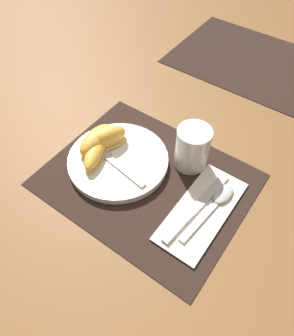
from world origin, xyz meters
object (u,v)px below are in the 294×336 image
spoon (217,201)px  citrus_wedge_1 (97,140)px  fork (110,159)px  citrus_wedge_0 (108,138)px  juice_glass (192,150)px  knife (195,209)px  citrus_wedge_2 (96,150)px  plate (119,160)px

spoon → citrus_wedge_1: size_ratio=1.57×
fork → citrus_wedge_1: (-0.05, 0.02, 0.02)m
fork → citrus_wedge_0: 0.05m
juice_glass → knife: (0.08, -0.10, -0.04)m
knife → citrus_wedge_0: (-0.26, 0.03, 0.03)m
knife → spoon: bearing=55.7°
knife → citrus_wedge_2: 0.26m
citrus_wedge_2 → citrus_wedge_0: bearing=88.6°
citrus_wedge_0 → juice_glass: bearing=23.1°
plate → spoon: (0.24, 0.03, -0.00)m
knife → citrus_wedge_1: citrus_wedge_1 is taller
knife → citrus_wedge_1: 0.27m
juice_glass → plate: bearing=-144.2°
plate → juice_glass: 0.17m
juice_glass → citrus_wedge_0: size_ratio=0.97×
spoon → citrus_wedge_0: bearing=-177.2°
citrus_wedge_1 → plate: bearing=-1.7°
fork → knife: bearing=2.0°
juice_glass → spoon: juice_glass is taller
fork → citrus_wedge_2: size_ratio=1.41×
fork → citrus_wedge_1: bearing=161.7°
plate → citrus_wedge_0: bearing=156.2°
juice_glass → spoon: (0.10, -0.06, -0.04)m
citrus_wedge_2 → citrus_wedge_1: bearing=124.7°
plate → citrus_wedge_0: size_ratio=2.20×
juice_glass → fork: bearing=-142.5°
knife → fork: (-0.22, -0.01, 0.01)m
juice_glass → knife: juice_glass is taller
plate → citrus_wedge_1: citrus_wedge_1 is taller
juice_glass → citrus_wedge_2: size_ratio=0.77×
fork → citrus_wedge_0: size_ratio=1.80×
plate → citrus_wedge_0: citrus_wedge_0 is taller
knife → citrus_wedge_1: size_ratio=1.90×
juice_glass → citrus_wedge_0: juice_glass is taller
plate → citrus_wedge_2: bearing=-156.0°
juice_glass → citrus_wedge_1: bearing=-154.2°
plate → fork: 0.02m
spoon → citrus_wedge_1: bearing=-173.9°
fork → citrus_wedge_0: (-0.03, 0.04, 0.02)m
spoon → fork: bearing=-168.9°
fork → spoon: bearing=11.1°
juice_glass → spoon: 0.13m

